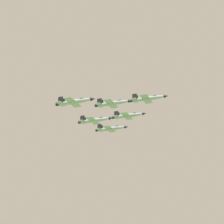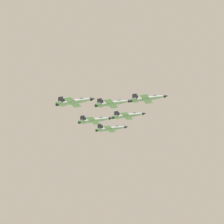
% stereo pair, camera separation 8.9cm
% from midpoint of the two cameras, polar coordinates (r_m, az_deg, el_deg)
% --- Properties ---
extents(jet_lead, '(12.80, 13.77, 3.49)m').
position_cam_midpoint_polar(jet_lead, '(164.31, 5.33, 2.02)').
color(jet_lead, '#9EA3A8').
extents(jet_left_wingman, '(12.72, 13.34, 3.43)m').
position_cam_midpoint_polar(jet_left_wingman, '(175.65, 2.42, -0.50)').
color(jet_left_wingman, '#9EA3A8').
extents(jet_right_wingman, '(12.45, 13.25, 3.38)m').
position_cam_midpoint_polar(jet_right_wingman, '(156.76, 0.11, 1.32)').
color(jet_right_wingman, '#9EA3A8').
extents(jet_left_outer, '(13.01, 13.86, 3.53)m').
position_cam_midpoint_polar(jet_left_outer, '(188.00, -0.13, -2.44)').
color(jet_left_outer, '#9EA3A8').
extents(jet_right_outer, '(13.22, 13.77, 3.55)m').
position_cam_midpoint_polar(jet_right_outer, '(151.75, -5.53, 1.54)').
color(jet_right_outer, '#9EA3A8').
extents(jet_slot_rear, '(12.90, 13.39, 3.45)m').
position_cam_midpoint_polar(jet_slot_rear, '(168.99, -2.55, -1.19)').
color(jet_slot_rear, '#9EA3A8').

